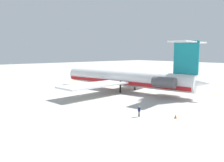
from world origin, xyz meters
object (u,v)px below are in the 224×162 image
ground_crew_starboard (121,76)px  safety_cone_nose (176,116)px  ground_crew_near_nose (139,110)px  ground_crew_near_tail (97,77)px  main_jetliner (128,78)px  safety_cone_wingtip (101,79)px  ground_crew_portside (133,77)px

ground_crew_starboard → safety_cone_nose: bearing=79.1°
ground_crew_near_nose → ground_crew_starboard: 48.49m
ground_crew_near_tail → main_jetliner: bearing=-4.7°
main_jetliner → ground_crew_starboard: (19.70, -16.21, -2.19)m
safety_cone_wingtip → safety_cone_nose: bearing=154.7°
ground_crew_near_tail → safety_cone_wingtip: (-0.05, -1.69, -0.85)m
ground_crew_starboard → safety_cone_wingtip: 7.35m
ground_crew_near_nose → ground_crew_near_tail: bearing=-134.3°
ground_crew_near_tail → ground_crew_near_nose: bearing=-14.7°
ground_crew_portside → safety_cone_wingtip: bearing=67.0°
ground_crew_near_nose → ground_crew_portside: 47.15m
ground_crew_near_nose → ground_crew_near_tail: size_ratio=0.96×
ground_crew_near_tail → ground_crew_starboard: ground_crew_near_tail is taller
ground_crew_near_tail → safety_cone_nose: bearing=-8.8°
ground_crew_near_tail → safety_cone_wingtip: 1.90m
ground_crew_near_tail → safety_cone_wingtip: bearing=103.1°
ground_crew_near_nose → safety_cone_wingtip: bearing=-136.1°
ground_crew_near_tail → ground_crew_portside: bearing=67.7°
safety_cone_wingtip → ground_crew_near_tail: bearing=88.4°
ground_crew_near_tail → ground_crew_starboard: (-3.83, -7.94, -0.03)m
safety_cone_wingtip → ground_crew_starboard: bearing=-121.2°
ground_crew_portside → safety_cone_wingtip: (7.54, 8.39, -0.81)m
main_jetliner → ground_crew_near_nose: (-17.53, 14.86, -2.21)m
main_jetliner → ground_crew_near_tail: 25.04m
ground_crew_near_nose → ground_crew_near_tail: (41.06, -23.12, 0.05)m
main_jetliner → ground_crew_starboard: 25.60m
ground_crew_portside → ground_crew_near_tail: bearing=72.0°
main_jetliner → ground_crew_near_nose: 23.08m
ground_crew_near_nose → ground_crew_starboard: (37.23, -31.06, 0.02)m
ground_crew_near_nose → ground_crew_portside: size_ratio=0.99×
main_jetliner → ground_crew_starboard: bearing=-49.8°
ground_crew_starboard → main_jetliner: bearing=73.4°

